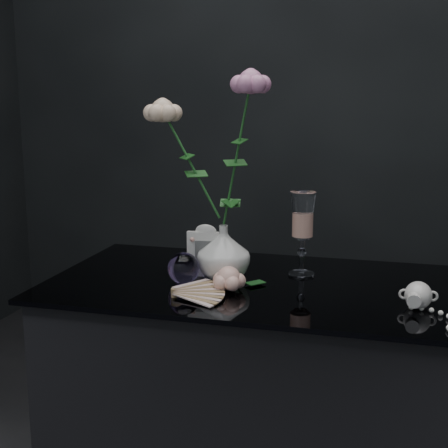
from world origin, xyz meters
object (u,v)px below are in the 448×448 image
(wine_glass, at_px, (302,234))
(pearl_jar, at_px, (418,294))
(picture_frame, at_px, (206,250))
(paperweight, at_px, (184,268))
(loose_rose, at_px, (229,279))
(vase, at_px, (224,253))

(wine_glass, xyz_separation_m, pearl_jar, (0.29, -0.19, -0.08))
(picture_frame, height_order, paperweight, picture_frame)
(paperweight, bearing_deg, loose_rose, -12.77)
(wine_glass, distance_m, loose_rose, 0.25)
(vase, relative_size, loose_rose, 0.79)
(vase, height_order, pearl_jar, vase)
(picture_frame, distance_m, paperweight, 0.09)
(vase, height_order, paperweight, vase)
(picture_frame, xyz_separation_m, paperweight, (-0.03, -0.08, -0.03))
(picture_frame, distance_m, loose_rose, 0.15)
(wine_glass, xyz_separation_m, picture_frame, (-0.24, -0.07, -0.04))
(paperweight, bearing_deg, wine_glass, 29.25)
(paperweight, height_order, pearl_jar, paperweight)
(loose_rose, height_order, pearl_jar, pearl_jar)
(picture_frame, relative_size, loose_rose, 0.77)
(pearl_jar, bearing_deg, loose_rose, 178.32)
(paperweight, relative_size, loose_rose, 0.45)
(loose_rose, bearing_deg, vase, 93.92)
(vase, bearing_deg, paperweight, -144.70)
(picture_frame, distance_m, pearl_jar, 0.54)
(pearl_jar, bearing_deg, wine_glass, 145.88)
(loose_rose, distance_m, pearl_jar, 0.44)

